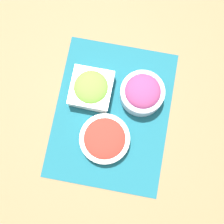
{
  "coord_description": "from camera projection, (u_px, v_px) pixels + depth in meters",
  "views": [
    {
      "loc": [
        0.18,
        0.03,
        0.99
      ],
      "look_at": [
        0.0,
        0.0,
        0.03
      ],
      "focal_mm": 50.0,
      "sensor_mm": 36.0,
      "label": 1
    }
  ],
  "objects": [
    {
      "name": "lettuce_bowl",
      "position": [
        91.0,
        88.0,
        0.98
      ],
      "size": [
        0.13,
        0.13,
        0.07
      ],
      "color": "white",
      "rests_on": "placemat"
    },
    {
      "name": "placemat",
      "position": [
        112.0,
        114.0,
        1.0
      ],
      "size": [
        0.47,
        0.37,
        0.0
      ],
      "color": "#195B6B",
      "rests_on": "ground_plane"
    },
    {
      "name": "onion_bowl",
      "position": [
        142.0,
        93.0,
        0.97
      ],
      "size": [
        0.14,
        0.14,
        0.09
      ],
      "color": "silver",
      "rests_on": "placemat"
    },
    {
      "name": "ground_plane",
      "position": [
        112.0,
        114.0,
        1.01
      ],
      "size": [
        3.0,
        3.0,
        0.0
      ],
      "primitive_type": "plane",
      "color": "olive"
    },
    {
      "name": "tomato_bowl",
      "position": [
        105.0,
        139.0,
        0.96
      ],
      "size": [
        0.16,
        0.16,
        0.05
      ],
      "color": "white",
      "rests_on": "placemat"
    }
  ]
}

